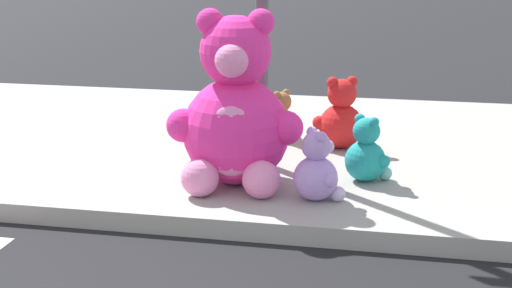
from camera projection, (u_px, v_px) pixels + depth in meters
The scene contains 7 objects.
sidewalk at pixel (179, 142), 7.61m from camera, with size 28.00×4.40×0.15m, color #9E9B93.
plush_pink_large at pixel (235, 116), 5.95m from camera, with size 1.07×0.96×1.39m.
plush_teal at pixel (367, 155), 6.13m from camera, with size 0.39×0.39×0.55m.
plush_brown at pixel (280, 119), 7.41m from camera, with size 0.35×0.34×0.49m.
plush_red at pixel (340, 119), 7.10m from camera, with size 0.49×0.49×0.68m.
plush_lavender at pixel (318, 172), 5.68m from camera, with size 0.40×0.38×0.55m.
plush_tan at pixel (226, 116), 7.20m from camera, with size 0.49×0.49×0.68m.
Camera 1 is at (2.23, -1.84, 2.07)m, focal length 53.21 mm.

